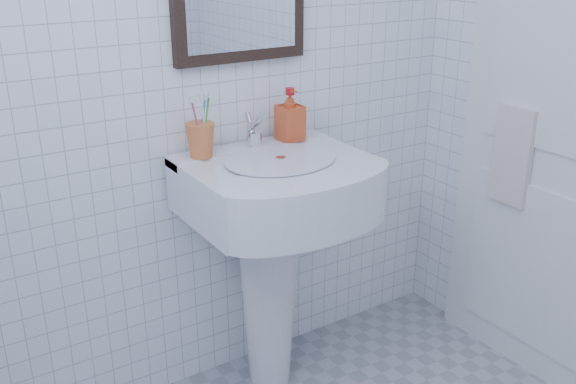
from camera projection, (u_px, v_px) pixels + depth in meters
wall_back at (200, 62)px, 2.17m from camera, size 2.20×0.02×2.50m
washbasin at (272, 236)px, 2.31m from camera, size 0.62×0.45×0.95m
faucet at (254, 132)px, 2.27m from camera, size 0.06×0.12×0.14m
toothbrush_cup at (201, 140)px, 2.16m from camera, size 0.13×0.13×0.12m
soap_dispenser at (290, 115)px, 2.33m from camera, size 0.09×0.09×0.19m
bathroom_door at (555, 130)px, 2.30m from camera, size 0.04×0.80×2.00m
towel_ring at (522, 109)px, 2.38m from camera, size 0.01×0.18×0.18m
hand_towel at (512, 156)px, 2.44m from camera, size 0.03×0.16×0.38m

